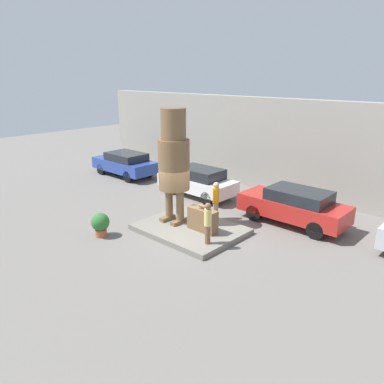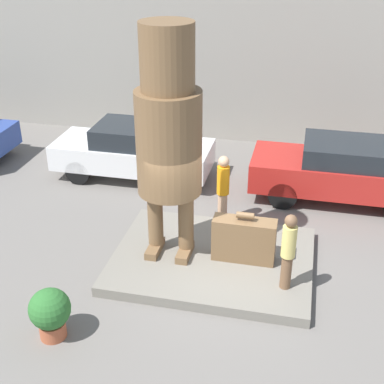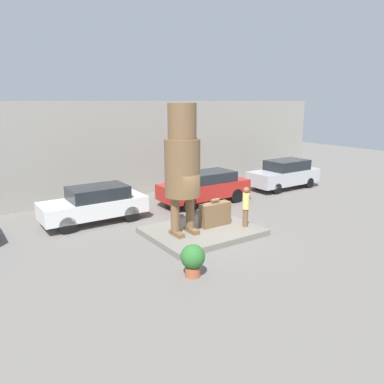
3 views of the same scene
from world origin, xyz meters
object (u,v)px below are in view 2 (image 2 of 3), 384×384
(parked_car_red, at_px, (346,170))
(statue_figure, at_px, (169,128))
(giant_suitcase, at_px, (244,240))
(planter_pot, at_px, (50,312))
(tourist, at_px, (288,249))
(worker_hivis, at_px, (223,187))
(parked_car_white, at_px, (135,150))

(parked_car_red, bearing_deg, statue_figure, 44.66)
(giant_suitcase, bearing_deg, planter_pot, -136.53)
(giant_suitcase, height_order, tourist, tourist)
(parked_car_red, xyz_separation_m, worker_hivis, (-2.84, -1.80, 0.08))
(parked_car_red, bearing_deg, planter_pot, 51.50)
(parked_car_white, relative_size, worker_hivis, 2.51)
(statue_figure, height_order, worker_hivis, statue_figure)
(statue_figure, relative_size, tourist, 2.98)
(giant_suitcase, height_order, parked_car_red, parked_car_red)
(parked_car_white, distance_m, worker_hivis, 3.41)
(tourist, xyz_separation_m, worker_hivis, (-1.66, 2.51, -0.14))
(parked_car_white, height_order, planter_pot, parked_car_white)
(statue_figure, xyz_separation_m, parked_car_white, (-2.01, 3.72, -2.17))
(statue_figure, distance_m, tourist, 3.19)
(giant_suitcase, height_order, planter_pot, giant_suitcase)
(statue_figure, relative_size, worker_hivis, 2.75)
(statue_figure, distance_m, worker_hivis, 2.83)
(tourist, xyz_separation_m, planter_pot, (-3.87, -2.03, -0.54))
(planter_pot, bearing_deg, parked_car_white, 95.27)
(statue_figure, xyz_separation_m, worker_hivis, (0.79, 1.79, -2.05))
(tourist, distance_m, planter_pot, 4.41)
(statue_figure, relative_size, giant_suitcase, 3.67)
(tourist, distance_m, parked_car_white, 6.31)
(tourist, relative_size, parked_car_red, 0.34)
(statue_figure, relative_size, planter_pot, 4.87)
(parked_car_red, relative_size, worker_hivis, 2.68)
(tourist, distance_m, worker_hivis, 3.02)
(tourist, bearing_deg, worker_hivis, 123.50)
(statue_figure, bearing_deg, tourist, -16.42)
(planter_pot, distance_m, worker_hivis, 5.07)
(tourist, relative_size, planter_pot, 1.63)
(giant_suitcase, relative_size, parked_car_red, 0.28)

